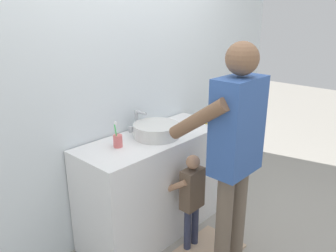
{
  "coord_description": "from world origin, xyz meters",
  "views": [
    {
      "loc": [
        -1.85,
        -1.56,
        1.88
      ],
      "look_at": [
        0.0,
        0.15,
        1.01
      ],
      "focal_mm": 36.13,
      "sensor_mm": 36.0,
      "label": 1
    }
  ],
  "objects": [
    {
      "name": "vanity_cabinet",
      "position": [
        0.0,
        0.3,
        0.44
      ],
      "size": [
        1.37,
        0.54,
        0.89
      ],
      "primitive_type": "cube",
      "color": "white",
      "rests_on": "ground"
    },
    {
      "name": "back_wall",
      "position": [
        0.0,
        0.62,
        1.35
      ],
      "size": [
        4.4,
        0.08,
        2.7
      ],
      "color": "silver",
      "rests_on": "ground"
    },
    {
      "name": "ground_plane",
      "position": [
        0.0,
        0.0,
        0.0
      ],
      "size": [
        14.0,
        14.0,
        0.0
      ],
      "primitive_type": "plane",
      "color": "#9E998E"
    },
    {
      "name": "sink_basin",
      "position": [
        0.0,
        0.28,
        0.95
      ],
      "size": [
        0.38,
        0.38,
        0.11
      ],
      "color": "silver",
      "rests_on": "vanity_cabinet"
    },
    {
      "name": "child_toddler",
      "position": [
        0.0,
        -0.1,
        0.5
      ],
      "size": [
        0.26,
        0.26,
        0.84
      ],
      "color": "#2D334C",
      "rests_on": "ground"
    },
    {
      "name": "faucet",
      "position": [
        0.0,
        0.51,
        0.97
      ],
      "size": [
        0.18,
        0.14,
        0.18
      ],
      "color": "#B7BABF",
      "rests_on": "vanity_cabinet"
    },
    {
      "name": "toothbrush_cup",
      "position": [
        -0.36,
        0.34,
        0.94
      ],
      "size": [
        0.07,
        0.07,
        0.21
      ],
      "color": "#D86666",
      "rests_on": "vanity_cabinet"
    },
    {
      "name": "adult_parent",
      "position": [
        0.08,
        -0.41,
        1.02
      ],
      "size": [
        0.53,
        0.55,
        1.7
      ],
      "color": "#6B5B4C",
      "rests_on": "ground"
    }
  ]
}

